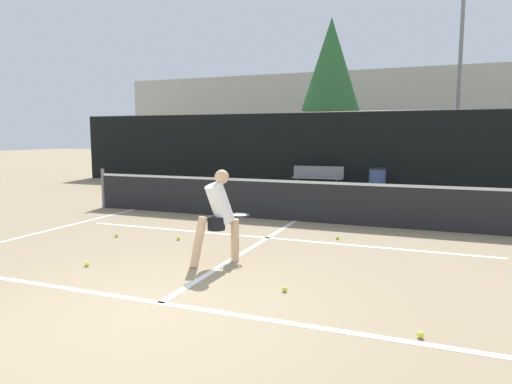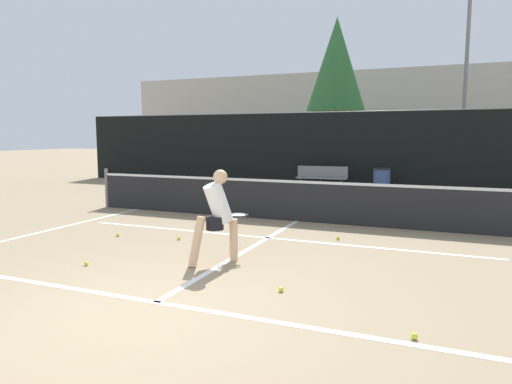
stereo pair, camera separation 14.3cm
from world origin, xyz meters
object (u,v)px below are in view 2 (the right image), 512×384
trash_bin (382,180)px  player_practicing (218,213)px  parked_car (432,170)px  courtside_bench (322,177)px

trash_bin → player_practicing: bearing=-96.9°
player_practicing → parked_car: player_practicing is taller
parked_car → courtside_bench: bearing=-135.3°
player_practicing → trash_bin: 10.12m
player_practicing → courtside_bench: player_practicing is taller
courtside_bench → parked_car: 5.16m
player_practicing → courtside_bench: (-0.91, 10.05, -0.32)m
courtside_bench → trash_bin: (2.13, -0.01, -0.05)m
player_practicing → courtside_bench: 10.10m
player_practicing → courtside_bench: size_ratio=0.79×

